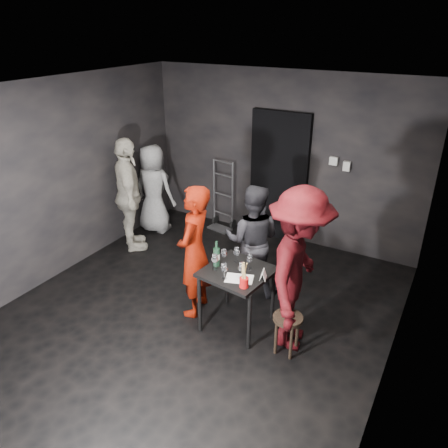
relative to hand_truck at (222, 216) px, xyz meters
The scene contains 26 objects.
floor 2.48m from the hand_truck, 67.24° to the right, with size 4.50×5.00×0.02m, color black.
ceiling 3.50m from the hand_truck, 67.24° to the right, with size 4.50×5.00×0.02m, color silver.
wall_back 1.50m from the hand_truck, 12.87° to the left, with size 4.50×0.04×2.70m, color black.
wall_left 2.86m from the hand_truck, 119.54° to the right, with size 0.04×5.00×2.70m, color black.
wall_right 4.09m from the hand_truck, 35.43° to the right, with size 0.04×5.00×2.70m, color black.
doorway 1.28m from the hand_truck, ahead, with size 0.95×0.10×2.10m, color black.
wallbox_upper 2.19m from the hand_truck, ahead, with size 0.12×0.06×0.12m, color #B7B7B2.
wallbox_lower 2.33m from the hand_truck, ahead, with size 0.10×0.06×0.14m, color #B7B7B2.
hand_truck is the anchor object (origin of this frame).
tasting_table 2.73m from the hand_truck, 56.39° to the right, with size 0.72×0.72×0.75m.
stool 3.26m from the hand_truck, 47.61° to the right, with size 0.32×0.32×0.47m.
server_red 2.53m from the hand_truck, 67.94° to the right, with size 0.68×0.44×1.86m, color #771203.
woman_black 2.07m from the hand_truck, 48.74° to the right, with size 0.74×0.41×1.52m, color #25242A.
man_maroon 3.24m from the hand_truck, 45.08° to the right, with size 1.50×0.70×2.33m, color #3B070B.
bystander_cream 1.82m from the hand_truck, 123.02° to the right, with size 1.25×0.60×2.14m, color beige.
bystander_grey 1.27m from the hand_truck, 146.24° to the right, with size 0.74×0.41×1.52m, color gray.
tasting_mat 2.92m from the hand_truck, 56.34° to the right, with size 0.30×0.20×0.00m, color white.
wine_glass_a 2.74m from the hand_truck, 61.88° to the right, with size 0.08×0.08×0.21m, color white, non-canonical shape.
wine_glass_b 2.62m from the hand_truck, 59.67° to the right, with size 0.08×0.08×0.21m, color white, non-canonical shape.
wine_glass_c 2.58m from the hand_truck, 56.22° to the right, with size 0.08×0.08×0.21m, color white, non-canonical shape.
wine_glass_d 2.93m from the hand_truck, 59.64° to the right, with size 0.08×0.08×0.21m, color white, non-canonical shape.
wine_glass_e 2.93m from the hand_truck, 55.79° to the right, with size 0.08×0.08×0.22m, color white, non-canonical shape.
wine_glass_f 2.74m from the hand_truck, 53.47° to the right, with size 0.07×0.07×0.19m, color white, non-canonical shape.
wine_bottle 2.66m from the hand_truck, 61.55° to the right, with size 0.08×0.08×0.32m.
breadstick_cup 3.11m from the hand_truck, 55.71° to the right, with size 0.10×0.10×0.31m.
reserved_card 2.95m from the hand_truck, 51.37° to the right, with size 0.08×0.13×0.10m, color white, non-canonical shape.
Camera 1 is at (2.51, -3.75, 3.36)m, focal length 35.00 mm.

